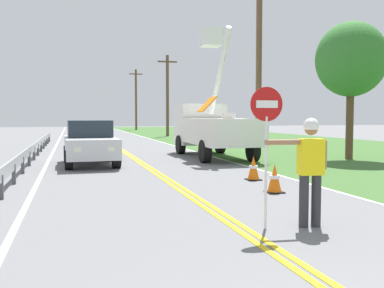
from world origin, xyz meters
name	(u,v)px	position (x,y,z in m)	size (l,w,h in m)	color
grass_verge_right	(334,149)	(11.60, 20.00, 0.00)	(16.00, 110.00, 0.01)	#3D662D
centerline_yellow_left	(126,154)	(-0.09, 20.00, 0.01)	(0.11, 110.00, 0.01)	yellow
centerline_yellow_right	(130,154)	(0.09, 20.00, 0.01)	(0.11, 110.00, 0.01)	yellow
edge_line_right	(198,152)	(3.60, 20.00, 0.01)	(0.12, 110.00, 0.01)	silver
edge_line_left	(51,156)	(-3.60, 20.00, 0.01)	(0.12, 110.00, 0.01)	silver
flagger_worker	(310,165)	(1.16, 4.88, 1.05)	(1.08, 0.28, 1.83)	#2D2D33
stop_sign_paddle	(266,125)	(0.39, 4.95, 1.71)	(0.56, 0.04, 2.33)	silver
utility_bucket_truck	(211,126)	(3.54, 17.62, 1.43)	(2.74, 6.84, 5.84)	white
oncoming_sedan_nearest	(90,143)	(-1.98, 15.52, 0.83)	(2.01, 4.15, 1.70)	silver
utility_pole_near	(259,57)	(5.99, 17.85, 4.67)	(1.80, 0.28, 8.97)	brown
utility_pole_mid	(167,94)	(6.05, 38.63, 3.94)	(1.80, 0.28, 7.52)	brown
utility_pole_far	(136,99)	(5.94, 58.35, 4.28)	(1.80, 0.28, 8.20)	brown
traffic_cone_lead	(275,179)	(2.07, 8.06, 0.34)	(0.40, 0.40, 0.70)	orange
traffic_cone_mid	(253,169)	(2.43, 10.15, 0.34)	(0.40, 0.40, 0.70)	orange
guardrail_left_shoulder	(32,150)	(-4.20, 16.88, 0.52)	(0.10, 32.00, 0.71)	#9EA0A3
roadside_tree_verge	(351,60)	(8.96, 14.90, 4.27)	(3.00, 3.00, 5.90)	brown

